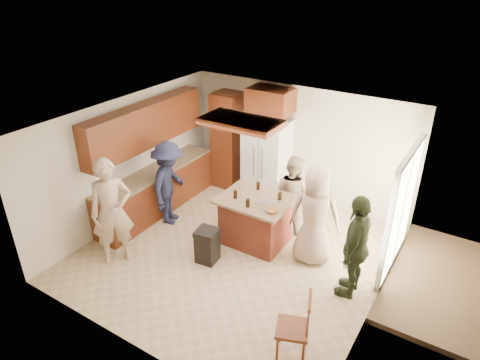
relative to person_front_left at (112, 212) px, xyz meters
The scene contains 12 objects.
person_front_left is the anchor object (origin of this frame).
person_behind_left 3.31m from the person_front_left, 49.58° to the left, with size 0.75×0.46×1.54m, color tan.
person_behind_right 3.42m from the person_front_left, 31.70° to the left, with size 0.88×0.57×1.80m, color #9E816C.
person_side_right 4.00m from the person_front_left, 19.77° to the left, with size 1.02×0.52×1.75m, color #2D351F.
person_counter 1.46m from the person_front_left, 90.17° to the left, with size 1.11×0.51×1.71m, color #191C33.
left_cabinetry 1.72m from the person_front_left, 109.25° to the left, with size 0.64×3.00×2.30m.
back_wall_units 3.47m from the person_front_left, 84.30° to the left, with size 1.80×0.60×2.45m.
refrigerator 3.53m from the person_front_left, 71.42° to the left, with size 0.90×0.76×1.80m.
kitchen_island 2.54m from the person_front_left, 43.99° to the left, with size 1.28×1.03×0.93m.
island_items 2.59m from the person_front_left, 39.17° to the left, with size 0.93×0.74×0.15m.
trash_bin 1.71m from the person_front_left, 30.07° to the left, with size 0.41×0.41×0.63m.
spindle_chair 3.57m from the person_front_left, ahead, with size 0.54×0.54×0.99m.
Camera 1 is at (3.42, -5.28, 4.72)m, focal length 32.00 mm.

